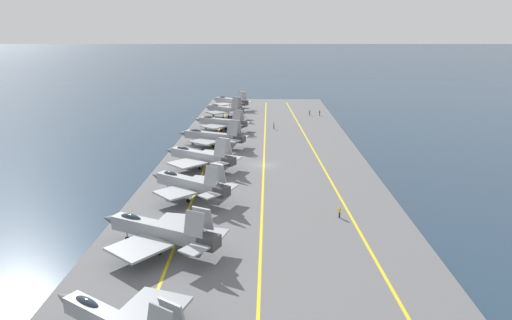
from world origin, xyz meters
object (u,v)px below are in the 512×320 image
object	(u,v)px
parked_jet_third	(189,183)
parked_jet_sixth	(221,122)
crew_brown_vest	(310,112)
parked_jet_second	(159,230)
crew_yellow_vest	(340,211)
parked_jet_fifth	(212,136)
parked_jet_seventh	(224,109)
parked_jet_eighth	(230,101)
crew_blue_vest	(320,113)
crew_green_vest	(274,125)
parked_jet_fourth	(200,156)

from	to	relation	value
parked_jet_third	parked_jet_sixth	size ratio (longest dim) A/B	0.96
crew_brown_vest	parked_jet_second	bearing A→B (deg)	164.24
crew_yellow_vest	parked_jet_fifth	bearing A→B (deg)	29.18
parked_jet_seventh	parked_jet_eighth	xyz separation A→B (m)	(16.49, -0.48, 0.07)
parked_jet_second	parked_jet_eighth	bearing A→B (deg)	-0.03
crew_blue_vest	crew_green_vest	world-z (taller)	crew_green_vest
parked_jet_third	crew_blue_vest	distance (m)	80.07
parked_jet_seventh	crew_blue_vest	size ratio (longest dim) A/B	8.06
parked_jet_second	parked_jet_third	world-z (taller)	parked_jet_third
parked_jet_fourth	parked_jet_seventh	xyz separation A→B (m)	(53.42, 0.26, 0.29)
parked_jet_second	parked_jet_seventh	bearing A→B (deg)	0.27
parked_jet_second	crew_green_vest	distance (m)	73.21
crew_green_vest	crew_brown_vest	distance (m)	24.10
parked_jet_third	crew_yellow_vest	distance (m)	23.66
parked_jet_fifth	parked_jet_eighth	distance (m)	52.82
crew_green_vest	crew_brown_vest	xyz separation A→B (m)	(21.16, -11.54, -0.04)
parked_jet_seventh	crew_yellow_vest	distance (m)	81.37
parked_jet_fourth	crew_brown_vest	size ratio (longest dim) A/B	9.18
parked_jet_fifth	crew_blue_vest	world-z (taller)	parked_jet_fifth
parked_jet_seventh	parked_jet_eighth	bearing A→B (deg)	-1.65
parked_jet_seventh	crew_blue_vest	xyz separation A→B (m)	(3.83, -29.65, -1.60)
parked_jet_eighth	crew_blue_vest	size ratio (longest dim) A/B	7.93
parked_jet_fifth	crew_brown_vest	bearing A→B (deg)	-32.42
parked_jet_second	parked_jet_fourth	world-z (taller)	parked_jet_fourth
parked_jet_third	crew_green_vest	bearing A→B (deg)	-14.34
parked_jet_fourth	crew_blue_vest	distance (m)	64.36
parked_jet_fourth	crew_brown_vest	bearing A→B (deg)	-24.41
parked_jet_eighth	crew_blue_vest	distance (m)	31.85
parked_jet_fifth	parked_jet_sixth	xyz separation A→B (m)	(17.64, -0.23, -0.12)
parked_jet_fourth	crew_yellow_vest	size ratio (longest dim) A/B	9.36
crew_green_vest	crew_yellow_vest	xyz separation A→B (m)	(-61.33, -8.66, -0.06)
parked_jet_fourth	parked_jet_fifth	size ratio (longest dim) A/B	0.95
parked_jet_fourth	parked_jet_sixth	xyz separation A→B (m)	(34.73, -0.55, -0.05)
crew_green_vest	parked_jet_eighth	bearing A→B (deg)	23.90
parked_jet_second	crew_yellow_vest	distance (m)	25.57
parked_jet_sixth	parked_jet_seventh	distance (m)	18.71
crew_yellow_vest	crew_blue_vest	bearing A→B (deg)	-4.14
parked_jet_third	parked_jet_sixth	world-z (taller)	parked_jet_third
crew_yellow_vest	parked_jet_seventh	bearing A→B (deg)	16.97
parked_jet_third	parked_jet_seventh	size ratio (longest dim) A/B	1.04
parked_jet_third	parked_jet_eighth	xyz separation A→B (m)	(87.47, 0.68, 0.05)
parked_jet_second	crew_blue_vest	xyz separation A→B (m)	(92.02, -29.23, -1.46)
parked_jet_eighth	parked_jet_fourth	bearing A→B (deg)	179.83
parked_jet_fourth	crew_blue_vest	bearing A→B (deg)	-27.17
parked_jet_third	parked_jet_fifth	size ratio (longest dim) A/B	0.89
parked_jet_fifth	parked_jet_third	bearing A→B (deg)	-179.05
parked_jet_sixth	crew_brown_vest	bearing A→B (deg)	-47.85
parked_jet_sixth	parked_jet_eighth	world-z (taller)	parked_jet_eighth
parked_jet_seventh	crew_green_vest	world-z (taller)	parked_jet_seventh
crew_green_vest	parked_jet_fifth	bearing A→B (deg)	143.84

